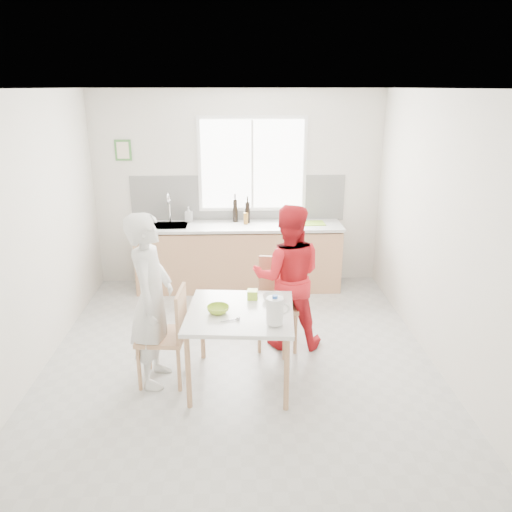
{
  "coord_description": "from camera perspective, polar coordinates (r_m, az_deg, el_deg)",
  "views": [
    {
      "loc": [
        0.0,
        -4.67,
        2.72
      ],
      "look_at": [
        0.18,
        0.2,
        1.06
      ],
      "focal_mm": 35.0,
      "sensor_mm": 36.0,
      "label": 1
    }
  ],
  "objects": [
    {
      "name": "picture_frame",
      "position": [
        7.12,
        -14.96,
        11.6
      ],
      "size": [
        0.22,
        0.03,
        0.28
      ],
      "color": "#43823B",
      "rests_on": "room_shell"
    },
    {
      "name": "wine_bottle_a",
      "position": [
        6.98,
        -2.39,
        5.22
      ],
      "size": [
        0.07,
        0.07,
        0.32
      ],
      "primitive_type": "cylinder",
      "color": "black",
      "rests_on": "kitchen_counter"
    },
    {
      "name": "cutting_board",
      "position": [
        6.95,
        6.37,
        3.75
      ],
      "size": [
        0.36,
        0.27,
        0.01
      ],
      "primitive_type": "cube",
      "rotation": [
        0.0,
        0.0,
        0.05
      ],
      "color": "#87BE2B",
      "rests_on": "kitchen_counter"
    },
    {
      "name": "chair_left",
      "position": [
        4.84,
        -9.92,
        -8.51
      ],
      "size": [
        0.47,
        0.47,
        0.95
      ],
      "rotation": [
        0.0,
        0.0,
        -1.65
      ],
      "color": "tan",
      "rests_on": "ground"
    },
    {
      "name": "wine_bottle_b",
      "position": [
        6.91,
        -0.98,
        5.02
      ],
      "size": [
        0.07,
        0.07,
        0.3
      ],
      "primitive_type": "cylinder",
      "color": "black",
      "rests_on": "kitchen_counter"
    },
    {
      "name": "backsplash",
      "position": [
        7.07,
        -2.05,
        6.6
      ],
      "size": [
        3.0,
        0.02,
        0.65
      ],
      "primitive_type": "cube",
      "color": "white",
      "rests_on": "room_shell"
    },
    {
      "name": "soap_bottle",
      "position": [
        7.06,
        -7.7,
        4.77
      ],
      "size": [
        0.11,
        0.11,
        0.21
      ],
      "primitive_type": "imported",
      "rotation": [
        0.0,
        0.0,
        -0.12
      ],
      "color": "#999999",
      "rests_on": "kitchen_counter"
    },
    {
      "name": "jar_amber",
      "position": [
        6.86,
        -1.18,
        4.31
      ],
      "size": [
        0.06,
        0.06,
        0.16
      ],
      "primitive_type": "cylinder",
      "color": "brown",
      "rests_on": "kitchen_counter"
    },
    {
      "name": "chair_far",
      "position": [
        5.47,
        2.5,
        -4.76
      ],
      "size": [
        0.48,
        0.48,
        0.97
      ],
      "rotation": [
        0.0,
        0.0,
        -0.08
      ],
      "color": "tan",
      "rests_on": "ground"
    },
    {
      "name": "ground",
      "position": [
        5.4,
        -1.85,
        -11.42
      ],
      "size": [
        4.5,
        4.5,
        0.0
      ],
      "primitive_type": "plane",
      "color": "#B7B7B2",
      "rests_on": "ground"
    },
    {
      "name": "bowl_green",
      "position": [
        4.6,
        -4.36,
        -6.11
      ],
      "size": [
        0.22,
        0.22,
        0.06
      ],
      "primitive_type": "imported",
      "rotation": [
        0.0,
        0.0,
        -0.08
      ],
      "color": "#9DC52D",
      "rests_on": "dining_table"
    },
    {
      "name": "green_box",
      "position": [
        4.87,
        -0.4,
        -4.42
      ],
      "size": [
        0.11,
        0.11,
        0.09
      ],
      "primitive_type": "cube",
      "rotation": [
        0.0,
        0.0,
        -0.08
      ],
      "color": "#A9DA32",
      "rests_on": "dining_table"
    },
    {
      "name": "person_red",
      "position": [
        5.33,
        3.66,
        -2.42
      ],
      "size": [
        0.81,
        0.66,
        1.58
      ],
      "primitive_type": "imported",
      "rotation": [
        0.0,
        0.0,
        3.06
      ],
      "color": "red",
      "rests_on": "ground"
    },
    {
      "name": "person_white",
      "position": [
        4.73,
        -11.85,
        -5.01
      ],
      "size": [
        0.45,
        0.64,
        1.68
      ],
      "primitive_type": "imported",
      "rotation": [
        0.0,
        0.0,
        1.49
      ],
      "color": "silver",
      "rests_on": "ground"
    },
    {
      "name": "milk_jug",
      "position": [
        4.32,
        2.22,
        -6.23
      ],
      "size": [
        0.2,
        0.15,
        0.26
      ],
      "rotation": [
        0.0,
        0.0,
        -0.08
      ],
      "color": "white",
      "rests_on": "dining_table"
    },
    {
      "name": "room_shell",
      "position": [
        4.79,
        -2.06,
        5.85
      ],
      "size": [
        4.5,
        4.5,
        4.5
      ],
      "color": "silver",
      "rests_on": "ground"
    },
    {
      "name": "bowl_white",
      "position": [
        4.85,
        1.95,
        -4.81
      ],
      "size": [
        0.22,
        0.22,
        0.05
      ],
      "primitive_type": "imported",
      "rotation": [
        0.0,
        0.0,
        -0.08
      ],
      "color": "silver",
      "rests_on": "dining_table"
    },
    {
      "name": "kitchen_counter",
      "position": [
        7.0,
        -2.0,
        -0.36
      ],
      "size": [
        2.84,
        0.64,
        1.37
      ],
      "color": "tan",
      "rests_on": "ground"
    },
    {
      "name": "spoon",
      "position": [
        4.44,
        -3.05,
        -7.33
      ],
      "size": [
        0.16,
        0.05,
        0.01
      ],
      "primitive_type": "cylinder",
      "rotation": [
        0.0,
        1.57,
        0.27
      ],
      "color": "#A5A5AA",
      "rests_on": "dining_table"
    },
    {
      "name": "dining_table",
      "position": [
        4.67,
        -1.8,
        -7.13
      ],
      "size": [
        1.05,
        1.05,
        0.75
      ],
      "rotation": [
        0.0,
        0.0,
        -0.08
      ],
      "color": "white",
      "rests_on": "ground"
    },
    {
      "name": "window",
      "position": [
        6.97,
        -0.42,
        10.42
      ],
      "size": [
        1.5,
        0.06,
        1.3
      ],
      "color": "white",
      "rests_on": "room_shell"
    }
  ]
}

